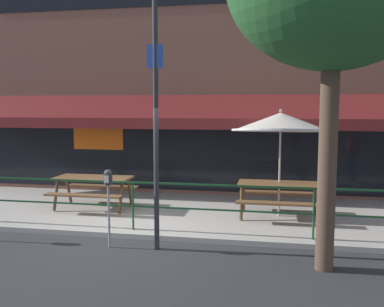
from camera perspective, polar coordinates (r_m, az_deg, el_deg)
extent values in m
plane|color=#2D2D30|center=(8.45, -8.48, -11.21)|extent=(120.00, 120.00, 0.00)
cube|color=#ADA89E|center=(10.28, -4.82, -7.72)|extent=(15.00, 4.00, 0.10)
cube|color=brown|center=(12.26, -2.13, 13.75)|extent=(15.00, 0.50, 8.26)
cube|color=black|center=(11.96, -2.35, 0.60)|extent=(12.00, 0.02, 2.30)
cube|color=orange|center=(12.61, -12.40, 2.12)|extent=(1.50, 0.02, 0.70)
cube|color=maroon|center=(11.38, -2.99, 6.11)|extent=(13.80, 0.92, 0.70)
cube|color=maroon|center=(10.89, -3.61, 3.99)|extent=(13.80, 0.08, 0.28)
cylinder|color=#194723|center=(8.57, -7.89, -6.97)|extent=(0.04, 0.04, 0.95)
cylinder|color=#194723|center=(8.19, 15.91, -7.78)|extent=(0.04, 0.04, 0.95)
cube|color=#194723|center=(8.48, -7.94, -3.84)|extent=(13.80, 0.04, 0.04)
cube|color=#194723|center=(8.57, -7.89, -6.97)|extent=(13.80, 0.03, 0.03)
cube|color=brown|center=(10.44, -13.05, -3.21)|extent=(1.80, 0.80, 0.05)
cube|color=brown|center=(9.97, -14.34, -5.44)|extent=(1.80, 0.26, 0.04)
cube|color=brown|center=(11.01, -11.80, -4.27)|extent=(1.80, 0.26, 0.04)
cylinder|color=brown|center=(9.92, -9.47, -5.80)|extent=(0.07, 0.30, 0.73)
cylinder|color=brown|center=(10.51, -8.28, -5.10)|extent=(0.07, 0.30, 0.73)
cylinder|color=brown|center=(10.57, -17.69, -5.27)|extent=(0.07, 0.30, 0.73)
cylinder|color=brown|center=(11.12, -16.13, -4.65)|extent=(0.07, 0.30, 0.73)
cube|color=brown|center=(9.56, 11.57, -4.03)|extent=(1.80, 0.80, 0.05)
cube|color=brown|center=(9.05, 11.59, -6.55)|extent=(1.80, 0.26, 0.04)
cube|color=brown|center=(10.19, 11.48, -5.12)|extent=(1.80, 0.26, 0.04)
cylinder|color=brown|center=(9.37, 16.48, -6.68)|extent=(0.07, 0.30, 0.73)
cylinder|color=brown|center=(9.99, 16.11, -5.87)|extent=(0.07, 0.30, 0.73)
cylinder|color=brown|center=(9.34, 6.61, -6.51)|extent=(0.07, 0.30, 0.73)
cylinder|color=brown|center=(9.96, 6.87, -5.71)|extent=(0.07, 0.30, 0.73)
cylinder|color=#B7B2A8|center=(9.63, 11.61, -1.49)|extent=(0.04, 0.04, 2.30)
cone|color=silver|center=(9.55, 11.74, 4.16)|extent=(2.10, 2.12, 0.55)
cylinder|color=white|center=(9.56, 11.71, 3.02)|extent=(2.14, 2.14, 0.20)
sphere|color=#B7B2A8|center=(9.54, 11.77, 5.60)|extent=(0.07, 0.07, 0.07)
cylinder|color=gray|center=(7.88, -11.02, -8.21)|extent=(0.04, 0.04, 1.15)
cylinder|color=#2D2D33|center=(7.74, -11.13, -3.36)|extent=(0.15, 0.15, 0.20)
sphere|color=#2D2D33|center=(7.72, -11.14, -2.63)|extent=(0.14, 0.14, 0.14)
cube|color=silver|center=(7.66, -11.35, -3.39)|extent=(0.08, 0.01, 0.13)
cylinder|color=#2D2D33|center=(7.43, -4.85, 4.85)|extent=(0.09, 0.09, 4.69)
cube|color=blue|center=(7.46, -4.97, 12.80)|extent=(0.28, 0.02, 0.40)
cylinder|color=brown|center=(6.82, 17.61, -1.15)|extent=(0.28, 0.28, 3.37)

